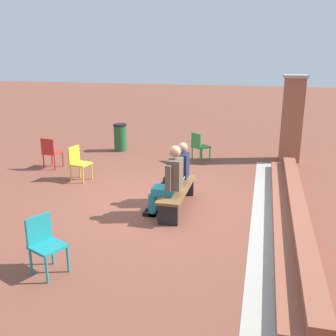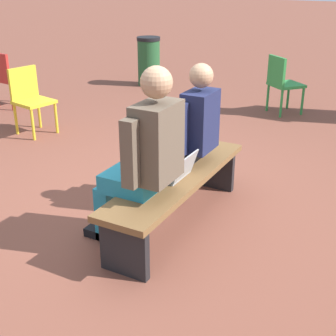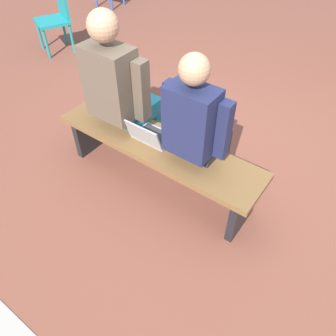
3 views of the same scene
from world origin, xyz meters
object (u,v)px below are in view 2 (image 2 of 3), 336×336
(person_adult, at_px, (144,156))
(bench, at_px, (177,185))
(person_student, at_px, (189,133))
(plastic_chair_far_left, at_px, (7,76))
(litter_bin, at_px, (149,61))
(laptop, at_px, (176,172))
(plastic_chair_near_bench_right, at_px, (282,81))
(plastic_chair_foreground, at_px, (30,96))

(person_adult, bearing_deg, bench, 169.96)
(person_student, relative_size, plastic_chair_far_left, 1.54)
(litter_bin, bearing_deg, plastic_chair_far_left, -25.88)
(person_student, bearing_deg, litter_bin, -145.38)
(litter_bin, bearing_deg, laptop, 32.91)
(plastic_chair_near_bench_right, xyz_separation_m, plastic_chair_foreground, (2.39, -2.59, 0.00))
(person_adult, xyz_separation_m, plastic_chair_far_left, (-2.37, -3.85, -0.26))
(person_adult, height_order, plastic_chair_foreground, person_adult)
(person_student, xyz_separation_m, plastic_chair_far_left, (-1.65, -3.85, -0.22))
(plastic_chair_far_left, bearing_deg, plastic_chair_near_bench_right, 113.64)
(person_student, bearing_deg, plastic_chair_far_left, -113.13)
(person_student, relative_size, plastic_chair_near_bench_right, 1.54)
(laptop, distance_m, litter_bin, 5.17)
(plastic_chair_near_bench_right, distance_m, litter_bin, 2.72)
(laptop, height_order, plastic_chair_near_bench_right, plastic_chair_near_bench_right)
(person_adult, relative_size, laptop, 4.37)
(person_adult, xyz_separation_m, plastic_chair_foreground, (-1.62, -2.68, -0.26))
(bench, relative_size, person_adult, 1.29)
(person_adult, bearing_deg, plastic_chair_foreground, -121.19)
(laptop, bearing_deg, person_student, -168.69)
(person_student, bearing_deg, plastic_chair_near_bench_right, -178.31)
(plastic_chair_foreground, bearing_deg, litter_bin, -179.15)
(bench, bearing_deg, litter_bin, -146.87)
(person_student, bearing_deg, plastic_chair_foreground, -108.46)
(person_adult, bearing_deg, laptop, 166.44)
(person_student, relative_size, plastic_chair_foreground, 1.54)
(laptop, distance_m, plastic_chair_near_bench_right, 3.68)
(bench, distance_m, plastic_chair_near_bench_right, 3.62)
(person_student, distance_m, plastic_chair_near_bench_right, 3.30)
(person_adult, distance_m, laptop, 0.43)
(bench, bearing_deg, plastic_chair_near_bench_right, -177.44)
(laptop, distance_m, plastic_chair_far_left, 4.42)
(person_student, height_order, litter_bin, person_student)
(person_adult, xyz_separation_m, litter_bin, (-4.68, -2.73, -0.31))
(person_student, height_order, person_adult, person_adult)
(person_student, height_order, plastic_chair_far_left, person_student)
(bench, bearing_deg, plastic_chair_far_left, -116.73)
(person_student, bearing_deg, bench, 11.17)
(bench, distance_m, plastic_chair_far_left, 4.39)
(bench, bearing_deg, person_adult, -10.04)
(bench, distance_m, laptop, 0.16)
(bench, height_order, plastic_chair_near_bench_right, plastic_chair_near_bench_right)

